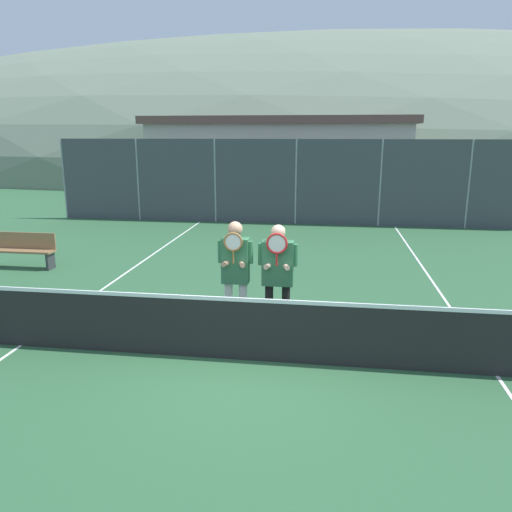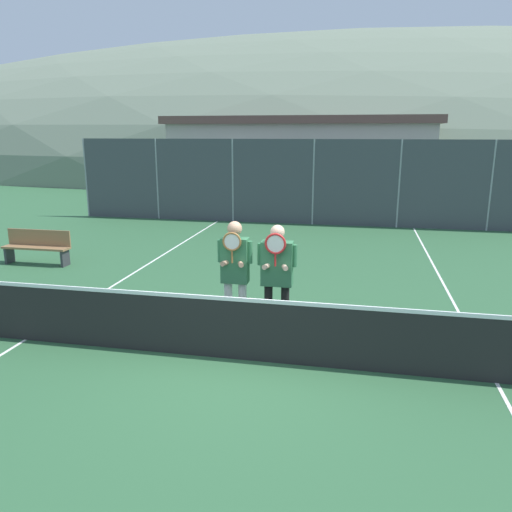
# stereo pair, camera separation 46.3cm
# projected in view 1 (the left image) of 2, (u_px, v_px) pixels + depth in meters

# --- Properties ---
(ground_plane) EXTENTS (120.00, 120.00, 0.00)m
(ground_plane) POSITION_uv_depth(u_px,v_px,m) (243.00, 360.00, 7.20)
(ground_plane) COLOR #2D5B38
(hill_distant) EXTENTS (133.68, 74.27, 25.99)m
(hill_distant) POSITION_uv_depth(u_px,v_px,m) (320.00, 159.00, 60.87)
(hill_distant) COLOR slate
(hill_distant) RESTS_ON ground_plane
(clubhouse_building) EXTENTS (12.79, 5.50, 3.92)m
(clubhouse_building) POSITION_uv_depth(u_px,v_px,m) (279.00, 157.00, 25.05)
(clubhouse_building) COLOR beige
(clubhouse_building) RESTS_ON ground_plane
(fence_back) EXTENTS (17.47, 0.06, 2.96)m
(fence_back) POSITION_uv_depth(u_px,v_px,m) (296.00, 182.00, 17.51)
(fence_back) COLOR gray
(fence_back) RESTS_ON ground_plane
(tennis_net) EXTENTS (9.35, 0.09, 1.04)m
(tennis_net) POSITION_uv_depth(u_px,v_px,m) (243.00, 328.00, 7.08)
(tennis_net) COLOR gray
(tennis_net) RESTS_ON ground_plane
(court_line_left_sideline) EXTENTS (0.05, 16.00, 0.01)m
(court_line_left_sideline) POSITION_uv_depth(u_px,v_px,m) (105.00, 287.00, 10.56)
(court_line_left_sideline) COLOR white
(court_line_left_sideline) RESTS_ON ground_plane
(court_line_right_sideline) EXTENTS (0.05, 16.00, 0.01)m
(court_line_right_sideline) POSITION_uv_depth(u_px,v_px,m) (447.00, 303.00, 9.60)
(court_line_right_sideline) COLOR white
(court_line_right_sideline) RESTS_ON ground_plane
(player_leftmost) EXTENTS (0.55, 0.34, 1.87)m
(player_leftmost) POSITION_uv_depth(u_px,v_px,m) (235.00, 269.00, 7.77)
(player_leftmost) COLOR white
(player_leftmost) RESTS_ON ground_plane
(player_center_left) EXTENTS (0.62, 0.34, 1.83)m
(player_center_left) POSITION_uv_depth(u_px,v_px,m) (278.00, 271.00, 7.72)
(player_center_left) COLOR black
(player_center_left) RESTS_ON ground_plane
(car_far_left) EXTENTS (4.14, 2.07, 1.67)m
(car_far_left) POSITION_uv_depth(u_px,v_px,m) (171.00, 189.00, 21.13)
(car_far_left) COLOR #B2B7BC
(car_far_left) RESTS_ON ground_plane
(car_left_of_center) EXTENTS (4.59, 2.09, 1.71)m
(car_left_of_center) POSITION_uv_depth(u_px,v_px,m) (285.00, 191.00, 20.01)
(car_left_of_center) COLOR #B2B7BC
(car_left_of_center) RESTS_ON ground_plane
(car_center) EXTENTS (4.44, 2.01, 1.81)m
(car_center) POSITION_uv_depth(u_px,v_px,m) (413.00, 192.00, 19.52)
(car_center) COLOR #B2B7BC
(car_center) RESTS_ON ground_plane
(bench_courtside) EXTENTS (1.71, 0.36, 0.85)m
(bench_courtside) POSITION_uv_depth(u_px,v_px,m) (21.00, 249.00, 12.00)
(bench_courtside) COLOR olive
(bench_courtside) RESTS_ON ground_plane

